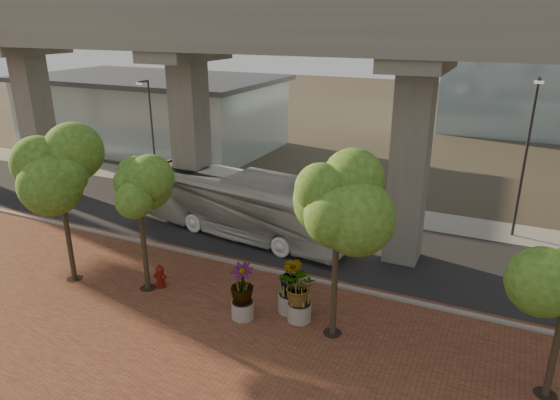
% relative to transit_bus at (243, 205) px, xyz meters
% --- Properties ---
extents(ground, '(160.00, 160.00, 0.00)m').
position_rel_transit_bus_xyz_m(ground, '(2.45, -1.33, -1.72)').
color(ground, '#363127').
rests_on(ground, ground).
extents(brick_plaza, '(70.00, 13.00, 0.06)m').
position_rel_transit_bus_xyz_m(brick_plaza, '(2.45, -9.33, -1.69)').
color(brick_plaza, brown).
rests_on(brick_plaza, ground).
extents(asphalt_road, '(90.00, 8.00, 0.04)m').
position_rel_transit_bus_xyz_m(asphalt_road, '(2.45, 0.67, -1.70)').
color(asphalt_road, black).
rests_on(asphalt_road, ground).
extents(curb_strip, '(70.00, 0.25, 0.16)m').
position_rel_transit_bus_xyz_m(curb_strip, '(2.45, -3.33, -1.64)').
color(curb_strip, gray).
rests_on(curb_strip, ground).
extents(far_sidewalk, '(90.00, 3.00, 0.06)m').
position_rel_transit_bus_xyz_m(far_sidewalk, '(2.45, 6.17, -1.69)').
color(far_sidewalk, gray).
rests_on(far_sidewalk, ground).
extents(transit_viaduct, '(72.00, 5.60, 12.40)m').
position_rel_transit_bus_xyz_m(transit_viaduct, '(2.45, 0.67, 5.57)').
color(transit_viaduct, gray).
rests_on(transit_viaduct, ground).
extents(station_pavilion, '(23.00, 13.00, 6.30)m').
position_rel_transit_bus_xyz_m(station_pavilion, '(-17.55, 14.67, 1.50)').
color(station_pavilion, silver).
rests_on(station_pavilion, ground).
extents(transit_bus, '(12.62, 4.51, 3.44)m').
position_rel_transit_bus_xyz_m(transit_bus, '(0.00, 0.00, 0.00)').
color(transit_bus, silver).
rests_on(transit_bus, ground).
extents(fire_hydrant, '(0.53, 0.47, 1.05)m').
position_rel_transit_bus_xyz_m(fire_hydrant, '(-0.46, -6.61, -1.15)').
color(fire_hydrant, maroon).
rests_on(fire_hydrant, ground).
extents(planter_front, '(2.06, 2.06, 2.26)m').
position_rel_transit_bus_xyz_m(planter_front, '(6.02, -6.42, -0.29)').
color(planter_front, '#A8A498').
rests_on(planter_front, ground).
extents(planter_right, '(2.15, 2.15, 2.29)m').
position_rel_transit_bus_xyz_m(planter_right, '(3.95, -7.20, -0.27)').
color(planter_right, '#A9A498').
rests_on(planter_right, ground).
extents(planter_left, '(2.21, 2.21, 2.43)m').
position_rel_transit_bus_xyz_m(planter_left, '(5.45, -5.99, -0.19)').
color(planter_left, '#A8A598').
rests_on(planter_left, ground).
extents(street_tree_far_west, '(3.98, 3.98, 6.82)m').
position_rel_transit_bus_xyz_m(street_tree_far_west, '(-4.42, -7.68, 3.32)').
color(street_tree_far_west, '#3F3424').
rests_on(street_tree_far_west, ground).
extents(street_tree_near_west, '(2.99, 2.99, 6.11)m').
position_rel_transit_bus_xyz_m(street_tree_near_west, '(-0.87, -6.96, 3.06)').
color(street_tree_near_west, '#3F3424').
rests_on(street_tree_near_west, ground).
extents(street_tree_near_east, '(4.02, 4.02, 7.03)m').
position_rel_transit_bus_xyz_m(street_tree_near_east, '(7.48, -6.71, 3.52)').
color(street_tree_near_east, '#3F3424').
rests_on(street_tree_near_east, ground).
extents(streetlamp_west, '(0.36, 1.05, 7.28)m').
position_rel_transit_bus_xyz_m(streetlamp_west, '(-9.69, 4.80, 2.53)').
color(streetlamp_west, '#2D2D32').
rests_on(streetlamp_west, ground).
extents(streetlamp_east, '(0.42, 1.22, 8.41)m').
position_rel_transit_bus_xyz_m(streetlamp_east, '(13.31, 5.82, 3.19)').
color(streetlamp_east, '#29292D').
rests_on(streetlamp_east, ground).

